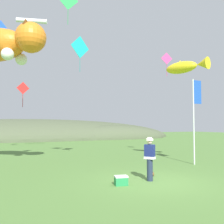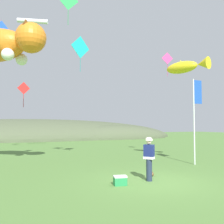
{
  "view_description": "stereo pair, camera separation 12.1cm",
  "coord_description": "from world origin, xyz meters",
  "px_view_note": "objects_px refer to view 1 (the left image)",
  "views": [
    {
      "loc": [
        -5.9,
        -8.44,
        2.27
      ],
      "look_at": [
        0.0,
        4.0,
        3.01
      ],
      "focal_mm": 40.0,
      "sensor_mm": 36.0,
      "label": 1
    },
    {
      "loc": [
        -5.79,
        -8.49,
        2.27
      ],
      "look_at": [
        0.0,
        4.0,
        3.01
      ],
      "focal_mm": 40.0,
      "sensor_mm": 36.0,
      "label": 2
    }
  ],
  "objects_px": {
    "picnic_cooler": "(121,180)",
    "kite_diamond_teal": "(80,47)",
    "festival_banner_pole": "(195,108)",
    "kite_tube_streamer": "(32,21)",
    "kite_giant_cat": "(3,45)",
    "kite_diamond_blue": "(1,27)",
    "kite_spool": "(152,174)",
    "kite_diamond_red": "(23,88)",
    "kite_diamond_pink": "(167,59)",
    "kite_diamond_green": "(68,0)",
    "kite_fish_windsock": "(186,67)",
    "festival_attendant": "(150,157)"
  },
  "relations": [
    {
      "from": "kite_diamond_green",
      "to": "kite_diamond_red",
      "type": "relative_size",
      "value": 1.21
    },
    {
      "from": "kite_diamond_pink",
      "to": "kite_diamond_teal",
      "type": "relative_size",
      "value": 0.75
    },
    {
      "from": "kite_tube_streamer",
      "to": "kite_diamond_teal",
      "type": "xyz_separation_m",
      "value": [
        2.35,
        -5.44,
        -3.45
      ]
    },
    {
      "from": "kite_diamond_teal",
      "to": "picnic_cooler",
      "type": "bearing_deg",
      "value": -94.81
    },
    {
      "from": "kite_giant_cat",
      "to": "kite_diamond_blue",
      "type": "height_order",
      "value": "kite_diamond_blue"
    },
    {
      "from": "picnic_cooler",
      "to": "kite_fish_windsock",
      "type": "xyz_separation_m",
      "value": [
        6.69,
        3.82,
        5.87
      ]
    },
    {
      "from": "picnic_cooler",
      "to": "kite_diamond_pink",
      "type": "xyz_separation_m",
      "value": [
        7.18,
        6.38,
        7.07
      ]
    },
    {
      "from": "festival_attendant",
      "to": "kite_giant_cat",
      "type": "height_order",
      "value": "kite_giant_cat"
    },
    {
      "from": "kite_diamond_red",
      "to": "kite_diamond_teal",
      "type": "bearing_deg",
      "value": -40.49
    },
    {
      "from": "kite_diamond_green",
      "to": "kite_diamond_blue",
      "type": "height_order",
      "value": "kite_diamond_blue"
    },
    {
      "from": "picnic_cooler",
      "to": "festival_banner_pole",
      "type": "height_order",
      "value": "festival_banner_pole"
    },
    {
      "from": "kite_fish_windsock",
      "to": "kite_diamond_green",
      "type": "relative_size",
      "value": 1.4
    },
    {
      "from": "festival_attendant",
      "to": "festival_banner_pole",
      "type": "bearing_deg",
      "value": 26.82
    },
    {
      "from": "kite_diamond_pink",
      "to": "picnic_cooler",
      "type": "bearing_deg",
      "value": -138.36
    },
    {
      "from": "picnic_cooler",
      "to": "kite_diamond_red",
      "type": "bearing_deg",
      "value": 105.26
    },
    {
      "from": "kite_diamond_teal",
      "to": "festival_banner_pole",
      "type": "bearing_deg",
      "value": -36.88
    },
    {
      "from": "kite_spool",
      "to": "kite_fish_windsock",
      "type": "distance_m",
      "value": 8.13
    },
    {
      "from": "festival_banner_pole",
      "to": "kite_tube_streamer",
      "type": "bearing_deg",
      "value": 129.69
    },
    {
      "from": "kite_spool",
      "to": "kite_diamond_blue",
      "type": "bearing_deg",
      "value": 117.68
    },
    {
      "from": "picnic_cooler",
      "to": "kite_diamond_red",
      "type": "xyz_separation_m",
      "value": [
        -2.64,
        9.69,
        4.65
      ]
    },
    {
      "from": "kite_fish_windsock",
      "to": "kite_diamond_red",
      "type": "relative_size",
      "value": 1.69
    },
    {
      "from": "festival_attendant",
      "to": "kite_fish_windsock",
      "type": "distance_m",
      "value": 8.2
    },
    {
      "from": "kite_tube_streamer",
      "to": "kite_spool",
      "type": "bearing_deg",
      "value": -71.88
    },
    {
      "from": "kite_giant_cat",
      "to": "kite_diamond_blue",
      "type": "bearing_deg",
      "value": 90.37
    },
    {
      "from": "picnic_cooler",
      "to": "festival_attendant",
      "type": "bearing_deg",
      "value": 6.44
    },
    {
      "from": "kite_diamond_red",
      "to": "picnic_cooler",
      "type": "bearing_deg",
      "value": -74.74
    },
    {
      "from": "picnic_cooler",
      "to": "kite_diamond_pink",
      "type": "distance_m",
      "value": 11.93
    },
    {
      "from": "kite_diamond_red",
      "to": "kite_diamond_blue",
      "type": "distance_m",
      "value": 6.02
    },
    {
      "from": "festival_attendant",
      "to": "kite_diamond_teal",
      "type": "distance_m",
      "value": 9.38
    },
    {
      "from": "picnic_cooler",
      "to": "kite_diamond_teal",
      "type": "xyz_separation_m",
      "value": [
        0.58,
        6.93,
        7.2
      ]
    },
    {
      "from": "festival_banner_pole",
      "to": "kite_fish_windsock",
      "type": "distance_m",
      "value": 3.05
    },
    {
      "from": "festival_banner_pole",
      "to": "kite_diamond_green",
      "type": "xyz_separation_m",
      "value": [
        -6.91,
        2.98,
        6.43
      ]
    },
    {
      "from": "kite_spool",
      "to": "kite_giant_cat",
      "type": "distance_m",
      "value": 10.43
    },
    {
      "from": "kite_diamond_pink",
      "to": "kite_diamond_blue",
      "type": "xyz_separation_m",
      "value": [
        -11.29,
        6.14,
        2.68
      ]
    },
    {
      "from": "kite_spool",
      "to": "festival_banner_pole",
      "type": "distance_m",
      "value": 5.63
    },
    {
      "from": "kite_spool",
      "to": "kite_diamond_blue",
      "type": "xyz_separation_m",
      "value": [
        -6.1,
        11.64,
        9.83
      ]
    },
    {
      "from": "kite_diamond_green",
      "to": "kite_diamond_pink",
      "type": "xyz_separation_m",
      "value": [
        7.78,
        0.76,
        -2.45
      ]
    },
    {
      "from": "kite_tube_streamer",
      "to": "kite_diamond_blue",
      "type": "relative_size",
      "value": 1.21
    },
    {
      "from": "kite_giant_cat",
      "to": "kite_diamond_teal",
      "type": "distance_m",
      "value": 4.76
    },
    {
      "from": "picnic_cooler",
      "to": "kite_diamond_teal",
      "type": "bearing_deg",
      "value": 85.19
    },
    {
      "from": "kite_giant_cat",
      "to": "kite_diamond_pink",
      "type": "xyz_separation_m",
      "value": [
        11.25,
        0.16,
        0.55
      ]
    },
    {
      "from": "kite_giant_cat",
      "to": "kite_fish_windsock",
      "type": "xyz_separation_m",
      "value": [
        10.76,
        -2.4,
        -0.65
      ]
    },
    {
      "from": "kite_diamond_pink",
      "to": "kite_diamond_red",
      "type": "relative_size",
      "value": 1.02
    },
    {
      "from": "kite_tube_streamer",
      "to": "kite_diamond_red",
      "type": "distance_m",
      "value": 6.63
    },
    {
      "from": "festival_banner_pole",
      "to": "kite_diamond_pink",
      "type": "relative_size",
      "value": 2.78
    },
    {
      "from": "picnic_cooler",
      "to": "kite_diamond_blue",
      "type": "relative_size",
      "value": 0.27
    },
    {
      "from": "kite_giant_cat",
      "to": "kite_diamond_red",
      "type": "xyz_separation_m",
      "value": [
        1.43,
        3.47,
        -1.87
      ]
    },
    {
      "from": "kite_spool",
      "to": "festival_banner_pole",
      "type": "xyz_separation_m",
      "value": [
        4.32,
        1.75,
        3.17
      ]
    },
    {
      "from": "kite_tube_streamer",
      "to": "kite_diamond_pink",
      "type": "xyz_separation_m",
      "value": [
        8.95,
        -5.99,
        -3.58
      ]
    },
    {
      "from": "festival_attendant",
      "to": "festival_banner_pole",
      "type": "height_order",
      "value": "festival_banner_pole"
    }
  ]
}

